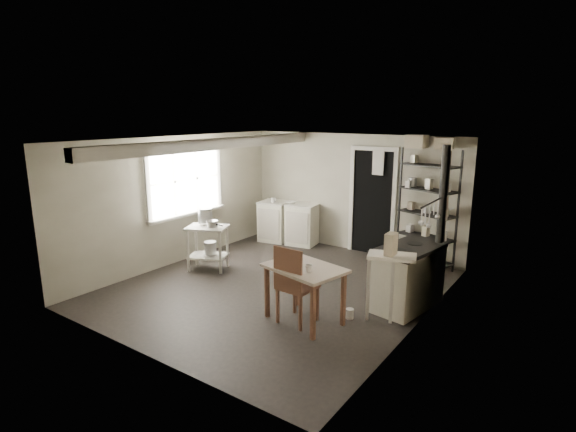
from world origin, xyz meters
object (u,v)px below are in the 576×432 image
Objects in this scene: prep_table at (208,247)px; work_table at (304,294)px; stockpot at (205,216)px; stove at (407,277)px; flour_sack at (391,255)px; shelf_rack at (427,215)px; chair at (298,287)px; base_cabinets at (288,221)px.

prep_table reaches higher than work_table.
stockpot is 3.58m from stove.
shelf_rack is at bearing 44.80° from flour_sack.
base_cabinets is at bearing 129.72° from chair.
stockpot is 0.13× the size of shelf_rack.
work_table is 0.14m from chair.
work_table is 0.94× the size of chair.
stove is 1.53m from work_table.
work_table is 2.15× the size of flour_sack.
flour_sack is (-0.79, 1.39, -0.20)m from stove.
prep_table reaches higher than flour_sack.
prep_table is 0.37× the size of shelf_rack.
prep_table is at bearing -162.53° from stove.
stockpot is 2.77m from work_table.
chair is (2.42, -0.80, 0.09)m from prep_table.
stockpot reaches higher than flour_sack.
stove reaches higher than flour_sack.
prep_table is 0.78× the size of work_table.
prep_table is 0.60× the size of base_cabinets.
prep_table is 2.60m from work_table.
work_table is (-0.93, -1.22, -0.06)m from stove.
shelf_rack is 3.15m from work_table.
work_table is at bearing -82.30° from shelf_rack.
stove is at bearing 52.63° from work_table.
chair is at bearing -18.29° from prep_table.
stockpot is at bearing 164.01° from chair.
shelf_rack is at bearing 36.99° from prep_table.
chair is 2.29× the size of flour_sack.
stove is at bearing -60.65° from shelf_rack.
chair is at bearing -135.01° from work_table.
prep_table is at bearing 163.52° from work_table.
work_table is at bearing -61.43° from base_cabinets.
work_table reaches higher than flour_sack.
base_cabinets is at bearing 82.19° from stockpot.
chair is 2.69m from flour_sack.
shelf_rack reaches higher than stove.
base_cabinets is (0.29, 2.12, -0.48)m from stockpot.
flour_sack is (-0.44, -0.43, -0.71)m from shelf_rack.
base_cabinets is 1.31× the size of work_table.
stove is at bearing -37.43° from base_cabinets.
chair reaches higher than stove.
shelf_rack reaches higher than flour_sack.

